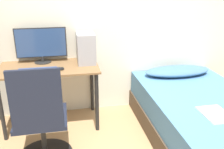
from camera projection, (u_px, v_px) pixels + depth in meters
name	position (u px, v px, depth m)	size (l,w,h in m)	color
wall_back	(86.00, 18.00, 3.09)	(8.00, 0.05, 2.50)	silver
desk	(50.00, 76.00, 2.92)	(1.14, 0.61, 0.75)	brown
office_chair	(42.00, 127.00, 2.33)	(0.55, 0.55, 1.02)	black
bed	(202.00, 120.00, 2.73)	(1.14, 1.94, 0.51)	#4C3D2D
pillow	(177.00, 71.00, 3.27)	(0.87, 0.36, 0.11)	teal
magazine	(216.00, 114.00, 2.31)	(0.24, 0.32, 0.01)	silver
monitor	(41.00, 44.00, 2.96)	(0.60, 0.20, 0.42)	black
keyboard	(38.00, 70.00, 2.75)	(0.42, 0.12, 0.02)	#33477A
pc_tower	(86.00, 48.00, 3.00)	(0.21, 0.35, 0.36)	#99999E
mouse	(62.00, 69.00, 2.79)	(0.06, 0.09, 0.02)	black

